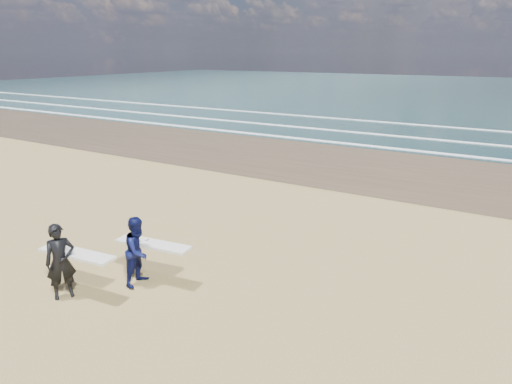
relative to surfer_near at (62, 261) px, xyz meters
The scene contains 2 objects.
surfer_near is the anchor object (origin of this frame).
surfer_far 1.95m from the surfer_near, 53.89° to the left, with size 2.25×1.25×1.93m.
Camera 1 is at (10.48, -6.91, 6.14)m, focal length 32.00 mm.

